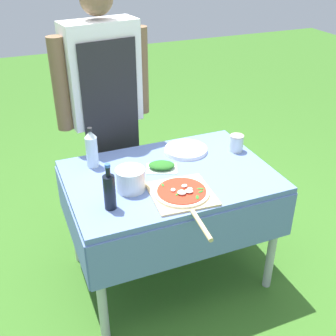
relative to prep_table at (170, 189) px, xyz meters
The scene contains 10 objects.
ground_plane 0.65m from the prep_table, ahead, with size 12.00×12.00×0.00m, color #386B23.
prep_table is the anchor object (origin of this frame).
person_cook 0.76m from the prep_table, 107.25° to the left, with size 0.64×0.27×1.73m.
pizza_on_peel 0.27m from the prep_table, 96.45° to the right, with size 0.35×0.58×0.05m.
oil_bottle 0.50m from the prep_table, 153.69° to the right, with size 0.06×0.06×0.25m.
water_bottle 0.51m from the prep_table, 146.35° to the left, with size 0.07×0.07×0.25m.
herb_container 0.14m from the prep_table, 108.26° to the left, with size 0.21×0.18×0.04m.
mixing_tub 0.31m from the prep_table, 164.09° to the right, with size 0.16×0.16×0.12m, color silver.
plate_stack 0.32m from the prep_table, 47.13° to the left, with size 0.27×0.27×0.02m.
sauce_jar 0.53m from the prep_table, 12.01° to the left, with size 0.09×0.09×0.11m.
Camera 1 is at (-0.80, -1.93, 1.99)m, focal length 45.00 mm.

